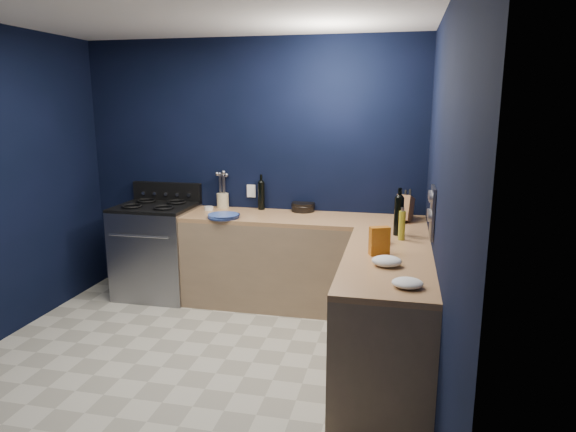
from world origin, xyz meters
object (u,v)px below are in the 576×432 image
(utensil_crock, at_px, (223,201))
(knife_block, at_px, (405,209))
(gas_range, at_px, (157,252))
(plate_stack, at_px, (223,216))
(crouton_bag, at_px, (379,241))

(utensil_crock, bearing_deg, knife_block, -6.70)
(gas_range, relative_size, plate_stack, 3.15)
(plate_stack, xyz_separation_m, knife_block, (1.67, 0.25, 0.10))
(plate_stack, relative_size, utensil_crock, 1.93)
(knife_block, xyz_separation_m, crouton_bag, (-0.18, -1.16, -0.01))
(utensil_crock, xyz_separation_m, knife_block, (1.84, -0.22, 0.04))
(plate_stack, distance_m, knife_block, 1.69)
(utensil_crock, xyz_separation_m, crouton_bag, (1.67, -1.37, 0.03))
(gas_range, relative_size, crouton_bag, 4.46)
(gas_range, xyz_separation_m, plate_stack, (0.80, -0.19, 0.46))
(gas_range, xyz_separation_m, utensil_crock, (0.63, 0.27, 0.52))
(plate_stack, distance_m, crouton_bag, 1.75)
(gas_range, height_order, knife_block, knife_block)
(gas_range, height_order, utensil_crock, utensil_crock)
(gas_range, height_order, crouton_bag, crouton_bag)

